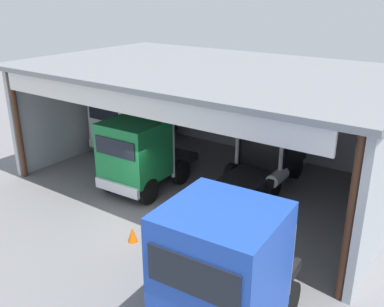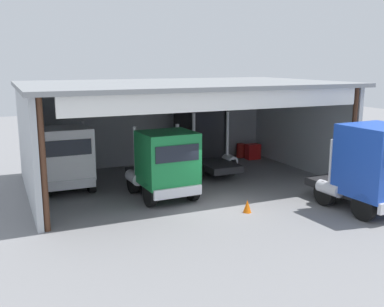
# 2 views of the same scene
# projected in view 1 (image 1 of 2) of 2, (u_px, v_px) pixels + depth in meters

# --- Properties ---
(ground_plane) EXTENTS (80.00, 80.00, 0.00)m
(ground_plane) POSITION_uv_depth(u_px,v_px,m) (141.00, 223.00, 16.25)
(ground_plane) COLOR slate
(ground_plane) RESTS_ON ground
(workshop_shed) EXTENTS (16.02, 10.24, 5.32)m
(workshop_shed) POSITION_uv_depth(u_px,v_px,m) (223.00, 98.00, 19.29)
(workshop_shed) COLOR #ADB2B7
(workshop_shed) RESTS_ON ground
(truck_white_center_bay) EXTENTS (2.59, 5.03, 3.36)m
(truck_white_center_bay) POSITION_uv_depth(u_px,v_px,m) (124.00, 121.00, 23.03)
(truck_white_center_bay) COLOR white
(truck_white_center_bay) RESTS_ON ground
(truck_green_yard_outside) EXTENTS (2.68, 4.93, 3.37)m
(truck_green_yard_outside) POSITION_uv_depth(u_px,v_px,m) (139.00, 154.00, 18.35)
(truck_green_yard_outside) COLOR #197F3D
(truck_green_yard_outside) RESTS_ON ground
(truck_black_center_right_bay) EXTENTS (2.53, 5.09, 3.62)m
(truck_black_center_right_bay) POSITION_uv_depth(u_px,v_px,m) (271.00, 140.00, 19.46)
(truck_black_center_right_bay) COLOR black
(truck_black_center_right_bay) RESTS_ON ground
(truck_blue_center_left_bay) EXTENTS (2.94, 4.77, 3.76)m
(truck_blue_center_left_bay) POSITION_uv_depth(u_px,v_px,m) (224.00, 271.00, 10.22)
(truck_blue_center_left_bay) COLOR #1E47B7
(truck_blue_center_left_bay) RESTS_ON ground
(oil_drum) EXTENTS (0.58, 0.58, 0.93)m
(oil_drum) POSITION_uv_depth(u_px,v_px,m) (368.00, 173.00, 19.54)
(oil_drum) COLOR #B21E19
(oil_drum) RESTS_ON ground
(tool_cart) EXTENTS (0.90, 0.60, 1.00)m
(tool_cart) POSITION_uv_depth(u_px,v_px,m) (375.00, 181.00, 18.69)
(tool_cart) COLOR red
(tool_cart) RESTS_ON ground
(traffic_cone) EXTENTS (0.36, 0.36, 0.56)m
(traffic_cone) POSITION_uv_depth(u_px,v_px,m) (133.00, 234.00, 14.98)
(traffic_cone) COLOR orange
(traffic_cone) RESTS_ON ground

